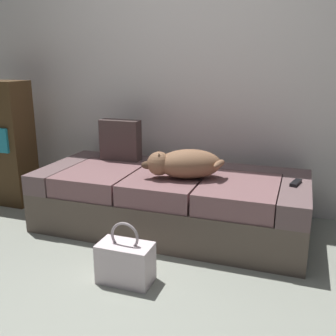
# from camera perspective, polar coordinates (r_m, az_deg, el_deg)

# --- Properties ---
(ground_plane) EXTENTS (10.00, 10.00, 0.00)m
(ground_plane) POSITION_cam_1_polar(r_m,az_deg,el_deg) (2.21, -9.55, -19.77)
(ground_plane) COLOR gray
(back_wall) EXTENTS (6.40, 0.10, 2.80)m
(back_wall) POSITION_cam_1_polar(r_m,az_deg,el_deg) (3.42, 3.97, 17.75)
(back_wall) COLOR white
(back_wall) RESTS_ON ground
(couch) EXTENTS (2.02, 0.88, 0.45)m
(couch) POSITION_cam_1_polar(r_m,az_deg,el_deg) (3.00, 0.32, -4.84)
(couch) COLOR brown
(couch) RESTS_ON ground
(dog_tan) EXTENTS (0.59, 0.41, 0.21)m
(dog_tan) POSITION_cam_1_polar(r_m,az_deg,el_deg) (2.77, 2.38, 0.63)
(dog_tan) COLOR #8D6345
(dog_tan) RESTS_ON couch
(tv_remote) EXTENTS (0.08, 0.16, 0.02)m
(tv_remote) POSITION_cam_1_polar(r_m,az_deg,el_deg) (2.79, 18.27, -2.08)
(tv_remote) COLOR black
(tv_remote) RESTS_ON couch
(throw_pillow) EXTENTS (0.34, 0.13, 0.34)m
(throw_pillow) POSITION_cam_1_polar(r_m,az_deg,el_deg) (3.30, -7.01, 4.10)
(throw_pillow) COLOR #4A3A37
(throw_pillow) RESTS_ON couch
(handbag) EXTENTS (0.32, 0.18, 0.38)m
(handbag) POSITION_cam_1_polar(r_m,az_deg,el_deg) (2.36, -6.33, -13.55)
(handbag) COLOR silver
(handbag) RESTS_ON ground
(bookshelf) EXTENTS (0.56, 0.30, 1.10)m
(bookshelf) POSITION_cam_1_polar(r_m,az_deg,el_deg) (3.80, -23.38, 3.40)
(bookshelf) COLOR #48311A
(bookshelf) RESTS_ON ground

